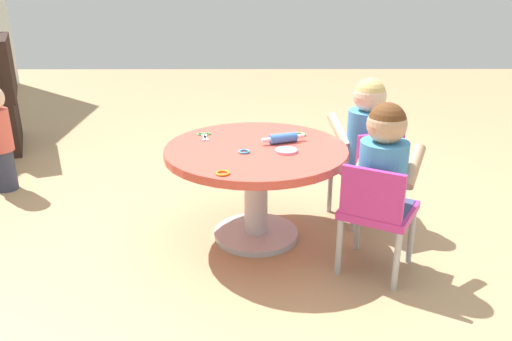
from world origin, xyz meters
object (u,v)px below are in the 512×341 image
child_chair_left (377,211)px  craft_scissors (204,135)px  craft_table (256,169)px  seated_child_left (384,161)px  rolling_pin (283,138)px  seated_child_right (367,126)px  child_chair_right (368,169)px

child_chair_left → craft_scissors: child_chair_left is taller
child_chair_left → craft_scissors: (0.52, 0.80, 0.19)m
craft_table → seated_child_left: 0.65m
rolling_pin → craft_scissors: size_ratio=1.60×
seated_child_right → child_chair_right: bearing=-159.5°
child_chair_right → seated_child_right: (0.04, 0.01, 0.23)m
child_chair_right → rolling_pin: bearing=104.6°
craft_table → child_chair_right: (0.19, -0.60, -0.07)m
craft_table → seated_child_left: seated_child_left is taller
craft_table → child_chair_left: size_ratio=1.68×
craft_table → seated_child_left: (-0.30, -0.55, 0.15)m
craft_scissors → rolling_pin: bearing=-106.3°
craft_table → craft_scissors: craft_scissors is taller
seated_child_right → seated_child_left: bearing=176.0°
seated_child_left → craft_scissors: seated_child_left is taller
child_chair_left → seated_child_left: seated_child_left is taller
craft_table → craft_scissors: bearing=55.6°
craft_table → rolling_pin: bearing=-64.1°
seated_child_left → child_chair_right: seated_child_left is taller
seated_child_left → craft_scissors: size_ratio=3.66×
rolling_pin → child_chair_left: bearing=-135.6°
craft_table → seated_child_right: bearing=-69.1°
child_chair_left → seated_child_left: 0.23m
craft_table → craft_scissors: size_ratio=6.46×
seated_child_right → child_chair_left: bearing=174.3°
child_chair_left → seated_child_right: seated_child_right is taller
child_chair_right → rolling_pin: rolling_pin is taller
child_chair_left → rolling_pin: bearing=44.4°
craft_scissors → seated_child_right: bearing=-87.3°
child_chair_left → craft_scissors: bearing=56.9°
craft_scissors → child_chair_right: bearing=-89.8°
seated_child_right → craft_scissors: (-0.04, 0.86, -0.04)m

